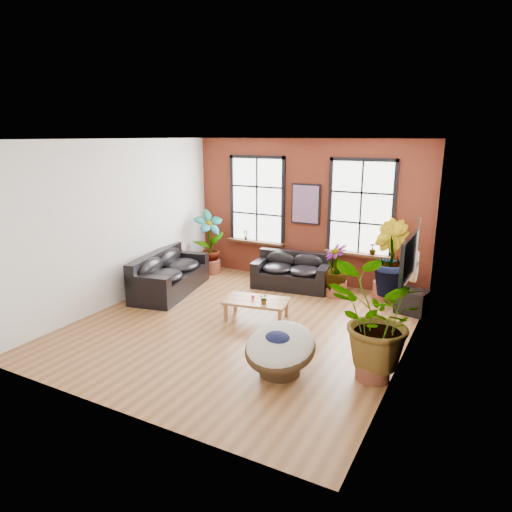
{
  "coord_description": "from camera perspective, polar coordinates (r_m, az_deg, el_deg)",
  "views": [
    {
      "loc": [
        4.08,
        -7.12,
        3.57
      ],
      "look_at": [
        0.0,
        0.6,
        1.25
      ],
      "focal_mm": 32.0,
      "sensor_mm": 36.0,
      "label": 1
    }
  ],
  "objects": [
    {
      "name": "room",
      "position": [
        8.53,
        -1.43,
        2.53
      ],
      "size": [
        6.04,
        6.54,
        3.54
      ],
      "color": "brown",
      "rests_on": "ground"
    },
    {
      "name": "sofa_back",
      "position": [
        11.03,
        4.54,
        -2.01
      ],
      "size": [
        1.9,
        1.1,
        0.83
      ],
      "rotation": [
        0.0,
        0.0,
        0.13
      ],
      "color": "black",
      "rests_on": "ground"
    },
    {
      "name": "sofa_left",
      "position": [
        10.85,
        -10.91,
        -2.27
      ],
      "size": [
        1.44,
        2.5,
        0.93
      ],
      "rotation": [
        0.0,
        0.0,
        1.78
      ],
      "color": "black",
      "rests_on": "ground"
    },
    {
      "name": "coffee_table",
      "position": [
        9.12,
        0.06,
        -5.77
      ],
      "size": [
        1.36,
        0.93,
        0.48
      ],
      "rotation": [
        0.0,
        0.0,
        0.19
      ],
      "color": "brown",
      "rests_on": "ground"
    },
    {
      "name": "papasan_chair",
      "position": [
        7.1,
        3.0,
        -11.44
      ],
      "size": [
        1.17,
        1.18,
        0.82
      ],
      "rotation": [
        0.0,
        0.0,
        -0.07
      ],
      "color": "#392614",
      "rests_on": "ground"
    },
    {
      "name": "poster",
      "position": [
        11.19,
        6.23,
        6.47
      ],
      "size": [
        0.74,
        0.06,
        0.98
      ],
      "color": "black",
      "rests_on": "room"
    },
    {
      "name": "tv_wall_unit",
      "position": [
        8.06,
        18.76,
        -0.5
      ],
      "size": [
        0.13,
        1.86,
        1.2
      ],
      "color": "black",
      "rests_on": "room"
    },
    {
      "name": "media_box",
      "position": [
        9.98,
        18.94,
        -5.42
      ],
      "size": [
        0.68,
        0.6,
        0.49
      ],
      "rotation": [
        0.0,
        0.0,
        -0.2
      ],
      "color": "black",
      "rests_on": "ground"
    },
    {
      "name": "pot_back_left",
      "position": [
        12.22,
        -5.61,
        -1.31
      ],
      "size": [
        0.56,
        0.56,
        0.36
      ],
      "rotation": [
        0.0,
        0.0,
        0.17
      ],
      "color": "brown",
      "rests_on": "ground"
    },
    {
      "name": "pot_back_right",
      "position": [
        10.63,
        15.86,
        -4.19
      ],
      "size": [
        0.73,
        0.73,
        0.4
      ],
      "rotation": [
        0.0,
        0.0,
        -0.4
      ],
      "color": "brown",
      "rests_on": "ground"
    },
    {
      "name": "pot_right_wall",
      "position": [
        7.29,
        14.37,
        -13.27
      ],
      "size": [
        0.68,
        0.68,
        0.38
      ],
      "rotation": [
        0.0,
        0.0,
        0.41
      ],
      "color": "brown",
      "rests_on": "ground"
    },
    {
      "name": "pot_mid",
      "position": [
        10.61,
        9.91,
        -3.98
      ],
      "size": [
        0.6,
        0.6,
        0.36
      ],
      "rotation": [
        0.0,
        0.0,
        -0.24
      ],
      "color": "brown",
      "rests_on": "ground"
    },
    {
      "name": "floor_plant_back_left",
      "position": [
        12.05,
        -5.86,
        2.09
      ],
      "size": [
        0.92,
        0.98,
        1.54
      ],
      "primitive_type": "imported",
      "rotation": [
        0.0,
        0.0,
        0.93
      ],
      "color": "#1B611A",
      "rests_on": "ground"
    },
    {
      "name": "floor_plant_back_right",
      "position": [
        10.38,
        16.23,
        -0.19
      ],
      "size": [
        1.14,
        1.17,
        1.65
      ],
      "primitive_type": "imported",
      "rotation": [
        0.0,
        0.0,
        2.23
      ],
      "color": "#1B611A",
      "rests_on": "ground"
    },
    {
      "name": "floor_plant_right_wall",
      "position": [
        7.0,
        14.51,
        -7.77
      ],
      "size": [
        1.72,
        1.61,
        1.54
      ],
      "primitive_type": "imported",
      "rotation": [
        0.0,
        0.0,
        3.5
      ],
      "color": "#1B611A",
      "rests_on": "ground"
    },
    {
      "name": "floor_plant_mid",
      "position": [
        10.44,
        9.88,
        -1.42
      ],
      "size": [
        0.85,
        0.85,
        1.08
      ],
      "primitive_type": "imported",
      "rotation": [
        0.0,
        0.0,
        5.47
      ],
      "color": "#1B611A",
      "rests_on": "ground"
    },
    {
      "name": "table_plant",
      "position": [
        8.85,
        1.04,
        -5.34
      ],
      "size": [
        0.22,
        0.2,
        0.22
      ],
      "primitive_type": "imported",
      "rotation": [
        0.0,
        0.0,
        -0.15
      ],
      "color": "#1B611A",
      "rests_on": "coffee_table"
    },
    {
      "name": "sill_plant_left",
      "position": [
        12.01,
        -1.31,
        2.69
      ],
      "size": [
        0.17,
        0.17,
        0.27
      ],
      "primitive_type": "imported",
      "rotation": [
        0.0,
        0.0,
        0.79
      ],
      "color": "#1B611A",
      "rests_on": "room"
    },
    {
      "name": "sill_plant_right",
      "position": [
        10.82,
        14.38,
        0.86
      ],
      "size": [
        0.19,
        0.19,
        0.27
      ],
      "primitive_type": "imported",
      "rotation": [
        0.0,
        0.0,
        3.49
      ],
      "color": "#1B611A",
      "rests_on": "room"
    }
  ]
}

